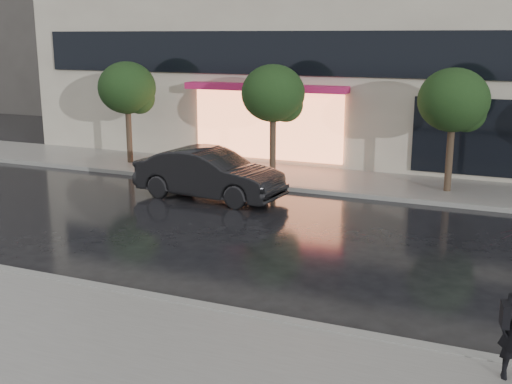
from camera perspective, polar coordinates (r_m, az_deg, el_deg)
The scene contains 10 objects.
ground at distance 12.87m, azimuth -2.83°, elevation -8.81°, with size 120.00×120.00×0.00m, color black.
sidewalk_near at distance 10.32m, azimuth -11.09°, elevation -14.72°, with size 60.00×4.50×0.12m, color slate.
sidewalk_far at distance 22.10m, azimuth 8.96°, elevation 0.83°, with size 60.00×3.50×0.12m, color slate.
curb_near at distance 12.03m, azimuth -4.97°, elevation -10.16°, with size 60.00×0.25×0.14m, color gray.
curb_far at distance 20.45m, azimuth 7.72°, elevation -0.14°, with size 60.00×0.25×0.14m, color gray.
bg_building_left at distance 49.52m, azimuth -19.47°, elevation 14.22°, with size 14.00×10.00×12.00m, color #59544F.
tree_far_west at distance 25.18m, azimuth -11.24°, elevation 8.90°, with size 2.20×2.20×3.99m.
tree_mid_west at distance 22.34m, azimuth 1.70°, elevation 8.57°, with size 2.20×2.20×3.99m.
tree_mid_east at distance 20.89m, azimuth 17.31°, elevation 7.60°, with size 2.20×2.20×3.99m.
parked_car at distance 19.85m, azimuth -4.19°, elevation 1.62°, with size 1.64×4.71×1.55m, color black.
Camera 1 is at (5.29, -10.65, 4.93)m, focal length 45.00 mm.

